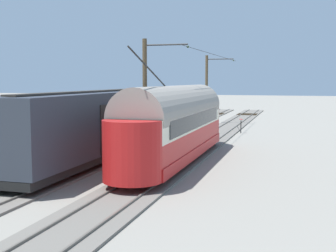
# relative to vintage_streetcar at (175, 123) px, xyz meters

# --- Properties ---
(ground_plane) EXTENTS (220.00, 220.00, 0.00)m
(ground_plane) POSITION_rel_vintage_streetcar_xyz_m (2.24, -5.11, -2.25)
(ground_plane) COLOR gray
(track_streetcar_siding) EXTENTS (2.80, 80.00, 0.18)m
(track_streetcar_siding) POSITION_rel_vintage_streetcar_xyz_m (-0.00, -5.42, -2.20)
(track_streetcar_siding) COLOR #666059
(track_streetcar_siding) RESTS_ON ground
(track_adjacent_siding) EXTENTS (2.80, 80.00, 0.18)m
(track_adjacent_siding) POSITION_rel_vintage_streetcar_xyz_m (4.47, -5.42, -2.20)
(track_adjacent_siding) COLOR #666059
(track_adjacent_siding) RESTS_ON ground
(vintage_streetcar) EXTENTS (2.65, 15.72, 5.78)m
(vintage_streetcar) POSITION_rel_vintage_streetcar_xyz_m (0.00, 0.00, 0.00)
(vintage_streetcar) COLOR red
(vintage_streetcar) RESTS_ON ground
(boxcar_adjacent) EXTENTS (2.96, 14.30, 3.85)m
(boxcar_adjacent) POSITION_rel_vintage_streetcar_xyz_m (4.47, 2.14, -0.09)
(boxcar_adjacent) COLOR #2D333D
(boxcar_adjacent) RESTS_ON ground
(catenary_pole_foreground) EXTENTS (2.98, 0.28, 7.16)m
(catenary_pole_foreground) POSITION_rel_vintage_streetcar_xyz_m (2.67, -22.23, 1.50)
(catenary_pole_foreground) COLOR #4C3D28
(catenary_pole_foreground) RESTS_ON ground
(catenary_pole_mid_near) EXTENTS (2.98, 0.28, 7.16)m
(catenary_pole_mid_near) POSITION_rel_vintage_streetcar_xyz_m (2.67, -2.81, 1.50)
(catenary_pole_mid_near) COLOR #4C3D28
(catenary_pole_mid_near) RESTS_ON ground
(overhead_wire_run) EXTENTS (2.77, 23.42, 0.18)m
(overhead_wire_run) POSITION_rel_vintage_streetcar_xyz_m (0.10, -13.20, 4.36)
(overhead_wire_run) COLOR black
(overhead_wire_run) RESTS_ON ground
(switch_stand) EXTENTS (0.50, 0.30, 1.24)m
(switch_stand) POSITION_rel_vintage_streetcar_xyz_m (-1.70, -15.30, -1.55)
(switch_stand) COLOR black
(switch_stand) RESTS_ON ground
(track_end_bumper) EXTENTS (1.80, 0.60, 0.80)m
(track_end_bumper) POSITION_rel_vintage_streetcar_xyz_m (4.47, -13.18, -1.85)
(track_end_bumper) COLOR #B2A519
(track_end_bumper) RESTS_ON ground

